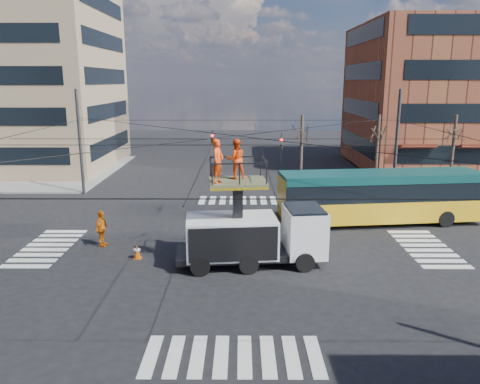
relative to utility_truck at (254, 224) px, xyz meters
name	(u,v)px	position (x,y,z in m)	size (l,w,h in m)	color
ground	(236,248)	(-0.87, 2.21, -2.01)	(120.00, 120.00, 0.00)	black
sidewalk_ne	(457,172)	(20.13, 23.21, -1.95)	(18.00, 18.00, 0.12)	slate
sidewalk_nw	(22,171)	(-21.87, 23.21, -1.95)	(18.00, 18.00, 0.12)	slate
crosswalks	(236,247)	(-0.87, 2.21, -2.00)	(22.40, 22.40, 0.02)	silver
building_tower	(9,12)	(-22.85, 26.19, 12.99)	(18.06, 16.06, 30.00)	#927F5D
building_ne	(461,97)	(21.11, 26.19, 4.99)	(20.06, 16.06, 14.00)	brown
overhead_network	(235,166)	(-0.94, 2.61, 2.28)	(24.24, 24.24, 8.00)	#2D2D30
tree_a	(302,132)	(4.13, 15.71, 2.61)	(2.00, 2.00, 6.00)	#382B21
tree_b	(378,132)	(10.13, 15.71, 2.61)	(2.00, 2.00, 6.00)	#382B21
tree_c	(455,132)	(16.13, 15.71, 2.61)	(2.00, 2.00, 6.00)	#382B21
utility_truck	(254,224)	(0.00, 0.00, 0.00)	(7.19, 3.20, 6.10)	black
city_bus	(380,196)	(7.87, 6.62, -0.29)	(12.53, 3.98, 3.20)	gold
traffic_cone	(137,252)	(-5.76, 0.64, -1.66)	(0.36, 0.36, 0.71)	#D95809
worker_ground	(101,229)	(-8.01, 2.43, -1.04)	(1.14, 0.47, 1.94)	orange
flagger	(306,218)	(3.08, 4.37, -1.03)	(1.26, 0.73, 1.96)	#FF4A10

